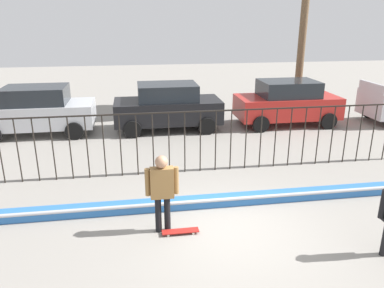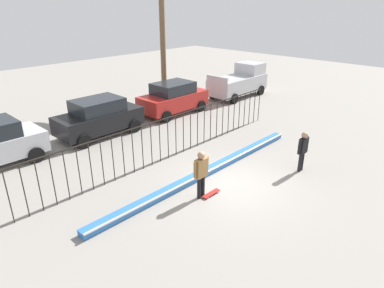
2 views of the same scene
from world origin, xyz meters
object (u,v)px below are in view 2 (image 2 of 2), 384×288
(skateboard, at_px, (211,193))
(parked_car_black, at_px, (99,117))
(camera_operator, at_px, (303,148))
(pickup_truck, at_px, (240,82))
(parked_car_red, at_px, (173,98))
(skateboarder, at_px, (201,170))

(skateboard, distance_m, parked_car_black, 8.02)
(camera_operator, relative_size, parked_car_black, 0.39)
(camera_operator, xyz_separation_m, pickup_truck, (7.76, 8.82, 0.03))
(parked_car_red, relative_size, pickup_truck, 0.91)
(skateboard, height_order, parked_car_red, parked_car_red)
(skateboard, relative_size, camera_operator, 0.48)
(pickup_truck, bearing_deg, camera_operator, -134.07)
(skateboard, bearing_deg, skateboarder, 171.54)
(camera_operator, bearing_deg, parked_car_black, -21.12)
(skateboarder, distance_m, parked_car_red, 9.77)
(camera_operator, xyz_separation_m, parked_car_red, (1.69, 9.29, -0.03))
(pickup_truck, bearing_deg, parked_car_red, 172.91)
(skateboard, bearing_deg, camera_operator, -1.82)
(skateboard, distance_m, pickup_truck, 13.90)
(skateboard, bearing_deg, pickup_truck, 49.97)
(parked_car_red, bearing_deg, parked_car_black, 177.61)
(parked_car_red, bearing_deg, pickup_truck, -6.19)
(camera_operator, height_order, pickup_truck, pickup_truck)
(skateboarder, distance_m, skateboard, 1.07)
(skateboarder, height_order, parked_car_red, parked_car_red)
(skateboarder, relative_size, camera_operator, 1.05)
(skateboard, distance_m, parked_car_red, 9.74)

